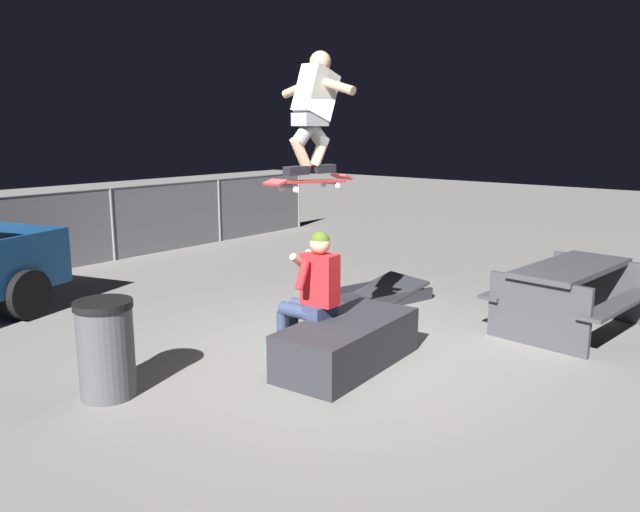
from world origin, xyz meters
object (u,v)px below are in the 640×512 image
(person_sitting_on_ledge, at_px, (311,289))
(picnic_table_back, at_px, (570,287))
(ledge_box_main, at_px, (348,343))
(trash_bin, at_px, (106,349))
(skateboard, at_px, (310,182))
(kicker_ramp, at_px, (378,296))
(skater_airborne, at_px, (314,107))

(person_sitting_on_ledge, xyz_separation_m, picnic_table_back, (2.52, -1.66, -0.20))
(ledge_box_main, distance_m, person_sitting_on_ledge, 0.63)
(person_sitting_on_ledge, bearing_deg, trash_bin, 157.08)
(person_sitting_on_ledge, bearing_deg, ledge_box_main, -81.08)
(skateboard, relative_size, kicker_ramp, 0.77)
(skateboard, height_order, kicker_ramp, skateboard)
(person_sitting_on_ledge, relative_size, skateboard, 1.24)
(trash_bin, bearing_deg, kicker_ramp, -0.92)
(person_sitting_on_ledge, distance_m, skateboard, 1.04)
(kicker_ramp, xyz_separation_m, picnic_table_back, (0.33, -2.35, 0.44))
(person_sitting_on_ledge, distance_m, skater_airborne, 1.73)
(skateboard, distance_m, kicker_ramp, 2.85)
(skater_airborne, xyz_separation_m, kicker_ramp, (2.13, 0.69, -2.38))
(person_sitting_on_ledge, bearing_deg, skater_airborne, 5.84)
(skateboard, bearing_deg, ledge_box_main, -81.28)
(kicker_ramp, bearing_deg, skater_airborne, -162.18)
(kicker_ramp, relative_size, picnic_table_back, 0.74)
(ledge_box_main, distance_m, skateboard, 1.58)
(kicker_ramp, height_order, trash_bin, trash_bin)
(skateboard, bearing_deg, kicker_ramp, 17.30)
(skateboard, bearing_deg, skater_airborne, -3.41)
(ledge_box_main, bearing_deg, trash_bin, 147.98)
(ledge_box_main, height_order, person_sitting_on_ledge, person_sitting_on_ledge)
(skateboard, xyz_separation_m, trash_bin, (-1.79, 0.75, -1.32))
(picnic_table_back, bearing_deg, kicker_ramp, 98.03)
(person_sitting_on_ledge, xyz_separation_m, trash_bin, (-1.79, 0.75, -0.28))
(skateboard, distance_m, trash_bin, 2.34)
(ledge_box_main, relative_size, kicker_ramp, 1.18)
(picnic_table_back, distance_m, trash_bin, 4.94)
(ledge_box_main, relative_size, skater_airborne, 1.40)
(ledge_box_main, relative_size, skateboard, 1.53)
(skater_airborne, relative_size, kicker_ramp, 0.84)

